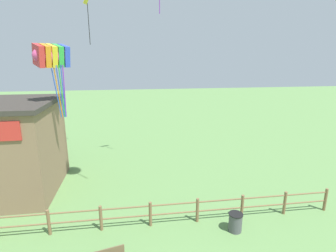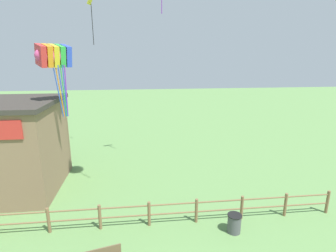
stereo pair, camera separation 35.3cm
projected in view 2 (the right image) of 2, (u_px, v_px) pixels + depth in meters
name	position (u px, v px, depth m)	size (l,w,h in m)	color
wooden_fence	(173.00, 211.00, 12.05)	(15.55, 0.14, 1.19)	brown
trash_bin	(234.00, 223.00, 11.53)	(0.63, 0.63, 0.85)	#4C4C51
kite_rainbow_parafoil	(54.00, 56.00, 13.67)	(2.23, 2.05, 3.90)	#E54C8C
kite_yellow_diamond	(91.00, 10.00, 19.27)	(0.55, 0.67, 3.56)	yellow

